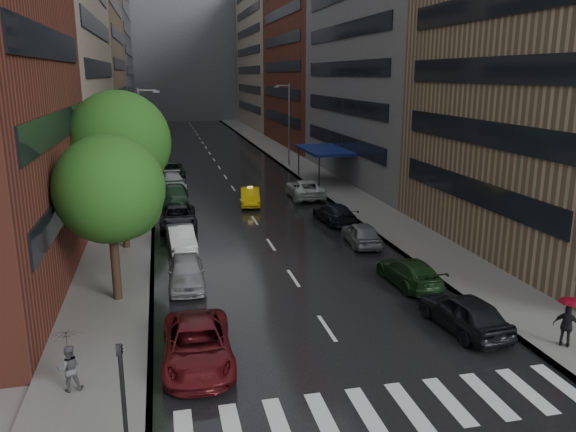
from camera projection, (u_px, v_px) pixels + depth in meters
The scene contains 20 objects.
ground at pixel (360, 378), 19.41m from camera, with size 220.00×220.00×0.00m, color gray.
road at pixel (216, 162), 66.66m from camera, with size 14.00×140.00×0.01m, color black.
sidewalk_left at pixel (138, 164), 64.70m from camera, with size 4.00×140.00×0.15m, color gray.
sidewalk_right at pixel (289, 159), 68.58m from camera, with size 4.00×140.00×0.15m, color gray.
crosswalk at pixel (388, 409), 17.56m from camera, with size 13.15×2.80×0.01m.
buildings_left at pixel (80, 25), 67.80m from camera, with size 8.00×108.00×38.00m.
buildings_right at pixel (323, 35), 72.52m from camera, with size 8.05×109.10×36.00m.
building_far at pixel (183, 47), 126.99m from camera, with size 40.00×14.00×32.00m, color slate.
tree_near at pixel (109, 189), 24.64m from camera, with size 4.85×4.85×7.73m.
tree_mid at pixel (119, 142), 32.07m from camera, with size 5.87×5.87×9.35m.
tree_far at pixel (132, 132), 47.13m from camera, with size 4.99×4.99×7.95m.
taxi at pixel (250, 197), 44.78m from camera, with size 1.47×4.20×1.39m, color yellow.
parked_cars_left at pixel (177, 210), 40.06m from camera, with size 2.74×43.94×1.57m.
parked_cars_right at pixel (350, 225), 36.25m from camera, with size 2.84×31.28×1.58m.
ped_black_umbrella at pixel (68, 355), 18.09m from camera, with size 0.96×0.98×2.09m.
ped_red_umbrella at pixel (568, 317), 21.08m from camera, with size 0.98×0.97×2.01m.
traffic_light at pixel (123, 393), 14.46m from camera, with size 0.18×0.15×3.45m.
street_lamp_left at pixel (142, 142), 44.89m from camera, with size 1.74×0.22×9.00m.
street_lamp_right at pixel (288, 123), 62.39m from camera, with size 1.74×0.22×9.00m.
awning at pixel (324, 150), 53.65m from camera, with size 4.00×8.00×3.12m.
Camera 1 is at (-6.31, -16.44, 10.21)m, focal length 35.00 mm.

